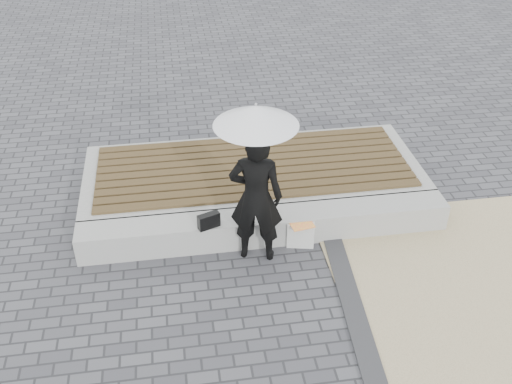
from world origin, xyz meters
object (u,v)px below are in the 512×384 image
seating_ledge (266,226)px  parasol (256,116)px  woman (256,197)px  canvas_tote (300,234)px  handbag (209,221)px

seating_ledge → parasol: (-0.19, -0.33, 1.84)m
seating_ledge → woman: woman is taller
woman → canvas_tote: size_ratio=4.88×
parasol → seating_ledge: bearing=60.1°
handbag → canvas_tote: 1.25m
parasol → handbag: 1.66m
woman → seating_ledge: bearing=-105.6°
parasol → canvas_tote: (0.62, 0.11, -1.86)m
canvas_tote → handbag: bearing=-170.5°
parasol → canvas_tote: size_ratio=3.36×
woman → handbag: (-0.59, 0.17, -0.42)m
seating_ledge → handbag: handbag is taller
parasol → woman: bearing=180.0°
seating_ledge → canvas_tote: 0.48m
woman → canvas_tote: woman is taller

